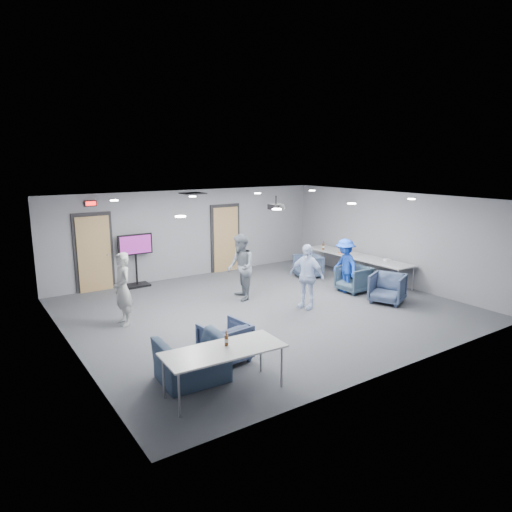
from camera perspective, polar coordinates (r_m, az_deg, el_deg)
floor at (r=11.33m, az=1.12°, el=-6.62°), size 9.00×9.00×0.00m
ceiling at (r=10.77m, az=1.18°, el=7.12°), size 9.00×9.00×0.00m
wall_back at (r=14.37m, az=-8.08°, el=2.82°), size 9.00×0.02×2.70m
wall_front at (r=8.13m, az=17.66°, el=-4.77°), size 9.00×0.02×2.70m
wall_left at (r=9.21m, az=-22.43°, el=-3.18°), size 0.02×8.00×2.70m
wall_right at (r=14.01m, az=16.39°, el=2.21°), size 0.02×8.00×2.70m
door_left at (r=13.36m, az=-19.58°, el=0.31°), size 1.06×0.17×2.24m
door_right at (r=14.93m, az=-3.83°, el=2.16°), size 1.06×0.17×2.24m
exit_sign at (r=13.15m, az=-19.98°, el=6.20°), size 0.32×0.08×0.16m
hvac_diffuser at (r=12.92m, az=-7.90°, el=7.77°), size 0.60×0.60×0.03m
downlights at (r=10.77m, az=1.18°, el=7.04°), size 6.18×3.78×0.02m
person_a at (r=10.48m, az=-16.34°, el=-3.99°), size 0.41×0.61×1.63m
person_b at (r=11.85m, az=-1.95°, el=-1.41°), size 0.89×1.01×1.73m
person_c at (r=11.27m, az=6.32°, el=-2.53°), size 0.71×1.02×1.61m
person_d at (r=12.81m, az=11.06°, el=-1.17°), size 0.71×1.04×1.49m
chair_right_a at (r=14.31m, az=6.51°, el=-1.25°), size 0.96×0.94×0.70m
chair_right_b at (r=12.94m, az=12.10°, el=-2.84°), size 0.80×0.78×0.72m
chair_right_c at (r=12.18m, az=16.10°, el=-3.90°), size 1.09×1.08×0.75m
chair_front_a at (r=8.46m, az=-3.91°, el=-10.67°), size 0.86×0.88×0.72m
chair_front_b at (r=7.78m, az=-7.77°, el=-12.82°), size 1.17×1.04×0.73m
table_right_a at (r=14.95m, az=9.78°, el=0.54°), size 0.79×1.90×0.73m
table_right_b at (r=13.68m, az=15.28°, el=-0.78°), size 0.82×1.96×0.73m
table_front_left at (r=7.26m, az=-4.05°, el=-11.84°), size 1.95×0.90×0.73m
bottle_front at (r=7.33m, az=-3.72°, el=-10.45°), size 0.06×0.06×0.25m
bottle_right at (r=14.98m, az=8.41°, el=1.17°), size 0.07×0.07×0.28m
snack_box at (r=14.49m, az=10.63°, el=0.39°), size 0.20×0.16×0.04m
wrapper at (r=13.80m, az=16.10°, el=-0.45°), size 0.20×0.15×0.04m
tv_stand at (r=13.51m, az=-14.79°, el=-0.13°), size 1.00×0.48×1.53m
projector at (r=11.99m, az=2.54°, el=6.20°), size 0.35×0.34×0.36m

